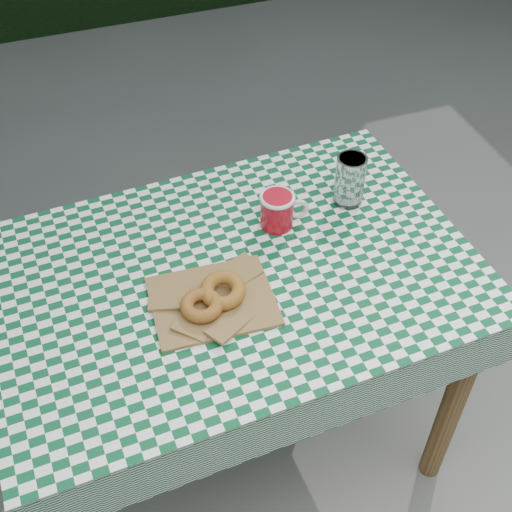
{
  "coord_description": "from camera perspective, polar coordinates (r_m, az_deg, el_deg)",
  "views": [
    {
      "loc": [
        -0.28,
        -0.99,
        1.9
      ],
      "look_at": [
        0.09,
        0.04,
        0.79
      ],
      "focal_mm": 47.72,
      "sensor_mm": 36.0,
      "label": 1
    }
  ],
  "objects": [
    {
      "name": "bagel_back",
      "position": [
        1.49,
        -2.8,
        -2.88
      ],
      "size": [
        0.13,
        0.13,
        0.03
      ],
      "primitive_type": "torus",
      "rotation": [
        0.0,
        0.0,
        -0.41
      ],
      "color": "#9A6320",
      "rests_on": "paper_bag"
    },
    {
      "name": "ground",
      "position": [
        2.16,
        -2.05,
        -16.18
      ],
      "size": [
        60.0,
        60.0,
        0.0
      ],
      "primitive_type": "plane",
      "color": "#51514C",
      "rests_on": "ground"
    },
    {
      "name": "drinking_glass",
      "position": [
        1.72,
        7.87,
        6.32
      ],
      "size": [
        0.08,
        0.08,
        0.14
      ],
      "primitive_type": "cylinder",
      "rotation": [
        0.0,
        0.0,
        -0.11
      ],
      "color": "silver",
      "rests_on": "tablecloth"
    },
    {
      "name": "paper_bag",
      "position": [
        1.5,
        -3.65,
        -3.73
      ],
      "size": [
        0.28,
        0.23,
        0.01
      ],
      "primitive_type": "cube",
      "rotation": [
        0.0,
        0.0,
        -0.06
      ],
      "color": "olive",
      "rests_on": "tablecloth"
    },
    {
      "name": "coffee_mug",
      "position": [
        1.65,
        1.77,
        3.83
      ],
      "size": [
        0.19,
        0.19,
        0.09
      ],
      "primitive_type": null,
      "rotation": [
        0.0,
        0.0,
        -0.21
      ],
      "color": "#9C0A16",
      "rests_on": "tablecloth"
    },
    {
      "name": "tablecloth",
      "position": [
        1.57,
        -2.06,
        -1.42
      ],
      "size": [
        1.16,
        0.81,
        0.01
      ],
      "primitive_type": "cube",
      "rotation": [
        0.0,
        0.0,
        0.05
      ],
      "color": "#0A4624",
      "rests_on": "table"
    },
    {
      "name": "table",
      "position": [
        1.87,
        -1.76,
        -9.38
      ],
      "size": [
        1.14,
        0.79,
        0.75
      ],
      "primitive_type": "cube",
      "rotation": [
        0.0,
        0.0,
        0.05
      ],
      "color": "brown",
      "rests_on": "ground"
    },
    {
      "name": "bagel_front",
      "position": [
        1.47,
        -4.58,
        -4.15
      ],
      "size": [
        0.13,
        0.13,
        0.03
      ],
      "primitive_type": "torus",
      "rotation": [
        0.0,
        0.0,
        0.59
      ],
      "color": "#9A6120",
      "rests_on": "paper_bag"
    }
  ]
}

